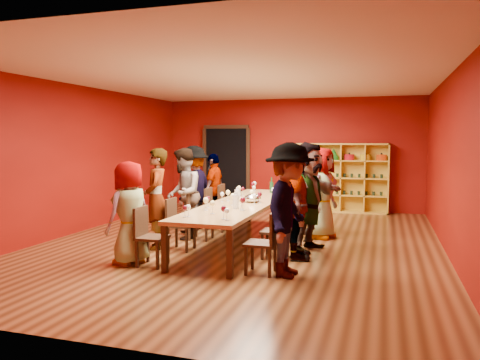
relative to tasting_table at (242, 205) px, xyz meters
name	(u,v)px	position (x,y,z in m)	size (l,w,h in m)	color
room_shell	(242,162)	(0.00, 0.00, 0.80)	(7.10, 9.10, 3.04)	#502C15
tasting_table	(242,205)	(0.00, 0.00, 0.00)	(1.10, 4.50, 0.75)	#A87C46
doorway	(227,167)	(-1.80, 4.43, 0.42)	(1.40, 0.17, 2.30)	black
shelving_unit	(341,174)	(1.40, 4.32, 0.28)	(2.40, 0.40, 1.80)	gold
chair_person_left_0	(147,233)	(-0.91, -1.90, -0.20)	(0.42, 0.42, 0.89)	black
person_left_0	(129,213)	(-1.21, -1.90, 0.09)	(0.77, 0.42, 1.57)	#131636
chair_person_left_1	(177,221)	(-0.91, -0.85, -0.20)	(0.42, 0.42, 0.89)	black
person_left_1	(156,199)	(-1.30, -0.85, 0.18)	(0.64, 0.47, 1.75)	#141937
chair_person_left_2	(197,213)	(-0.91, 0.05, -0.20)	(0.42, 0.42, 0.89)	black
person_left_2	(183,193)	(-1.19, 0.05, 0.17)	(0.84, 0.46, 1.74)	#16183D
chair_person_left_3	(213,207)	(-0.91, 0.94, -0.20)	(0.42, 0.42, 0.89)	black
person_left_3	(194,188)	(-1.34, 0.94, 0.19)	(1.14, 0.47, 1.77)	#5C7BBE
chair_person_left_4	(226,202)	(-0.91, 1.75, -0.20)	(0.42, 0.42, 0.89)	black
person_left_4	(214,189)	(-1.19, 1.75, 0.09)	(0.93, 0.42, 1.58)	pink
chair_person_right_0	(266,239)	(0.91, -1.80, -0.20)	(0.42, 0.42, 0.89)	black
person_right_0	(289,210)	(1.23, -1.80, 0.23)	(1.20, 0.50, 1.86)	#15183C
chair_person_right_1	(280,228)	(0.91, -0.89, -0.20)	(0.42, 0.42, 0.89)	black
person_right_1	(297,206)	(1.18, -0.89, 0.15)	(1.00, 0.45, 1.71)	#4D4C52
chair_person_right_2	(289,221)	(0.91, -0.20, -0.20)	(0.42, 0.42, 0.89)	black
person_right_2	(308,196)	(1.24, -0.20, 0.23)	(1.73, 0.50, 1.86)	#6282C9
chair_person_right_3	(299,211)	(0.91, 0.88, -0.20)	(0.42, 0.42, 0.89)	black
person_right_3	(322,193)	(1.34, 0.88, 0.17)	(0.85, 0.46, 1.74)	#141D39
chair_person_right_4	(306,206)	(0.91, 1.65, -0.20)	(0.42, 0.42, 0.89)	black
person_right_4	(321,193)	(1.23, 1.65, 0.09)	(0.58, 0.42, 1.59)	#49484D
wine_glass_0	(206,201)	(-0.28, -1.08, 0.21)	(0.09, 0.09, 0.22)	silver
wine_glass_1	(212,204)	(-0.05, -1.39, 0.20)	(0.08, 0.08, 0.21)	silver
wine_glass_2	(243,189)	(-0.29, 1.01, 0.18)	(0.07, 0.07, 0.18)	silver
wine_glass_3	(254,197)	(0.28, -0.17, 0.19)	(0.08, 0.08, 0.19)	silver
wine_glass_4	(208,199)	(-0.36, -0.80, 0.19)	(0.08, 0.08, 0.20)	silver
wine_glass_5	(277,186)	(0.26, 1.79, 0.19)	(0.08, 0.08, 0.19)	silver
wine_glass_6	(185,208)	(-0.33, -1.80, 0.18)	(0.07, 0.07, 0.18)	silver
wine_glass_7	(253,185)	(-0.27, 1.70, 0.21)	(0.09, 0.09, 0.22)	silver
wine_glass_8	(224,209)	(0.27, -1.80, 0.20)	(0.08, 0.08, 0.20)	silver
wine_glass_9	(252,193)	(0.09, 0.32, 0.20)	(0.08, 0.08, 0.20)	silver
wine_glass_10	(242,201)	(0.27, -0.89, 0.21)	(0.09, 0.09, 0.22)	silver
wine_glass_11	(260,195)	(0.33, 0.03, 0.20)	(0.08, 0.08, 0.21)	silver
wine_glass_12	(254,188)	(-0.14, 1.31, 0.18)	(0.07, 0.07, 0.18)	silver
wine_glass_13	(273,190)	(0.38, 0.90, 0.19)	(0.08, 0.08, 0.20)	silver
wine_glass_14	(227,211)	(0.35, -1.88, 0.18)	(0.07, 0.07, 0.18)	silver
wine_glass_15	(233,197)	(-0.04, -0.41, 0.21)	(0.09, 0.09, 0.21)	silver
wine_glass_16	(188,208)	(-0.29, -1.77, 0.19)	(0.08, 0.08, 0.19)	silver
wine_glass_17	(228,193)	(-0.31, 0.12, 0.20)	(0.08, 0.08, 0.21)	silver
wine_glass_18	(222,195)	(-0.38, -0.01, 0.18)	(0.07, 0.07, 0.18)	silver
wine_glass_19	(279,186)	(0.29, 1.82, 0.18)	(0.07, 0.07, 0.18)	silver
wine_glass_20	(243,201)	(0.30, -0.93, 0.21)	(0.09, 0.09, 0.22)	silver
wine_glass_21	(273,190)	(0.36, 1.00, 0.19)	(0.08, 0.08, 0.19)	silver
wine_glass_22	(239,189)	(-0.32, 0.84, 0.21)	(0.09, 0.09, 0.22)	silver
wine_glass_23	(255,184)	(-0.30, 1.96, 0.20)	(0.08, 0.08, 0.21)	silver
spittoon_bowl	(253,198)	(0.18, 0.09, 0.12)	(0.31, 0.31, 0.17)	#B5B7BC
carafe_a	(238,196)	(-0.08, 0.00, 0.17)	(0.13, 0.13, 0.27)	silver
carafe_b	(236,201)	(0.13, -0.76, 0.17)	(0.14, 0.14, 0.27)	silver
wine_bottle	(272,187)	(0.16, 1.67, 0.18)	(0.10, 0.10, 0.33)	#153C1C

